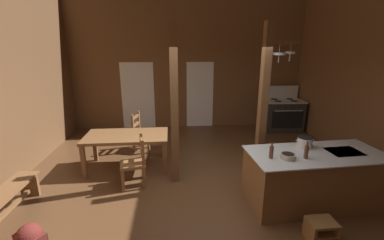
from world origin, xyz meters
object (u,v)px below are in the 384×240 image
mixing_bowl_on_counter (288,156)px  bottle_short_on_counter (271,152)px  bottle_tall_on_counter (306,152)px  ladderback_chair_by_post (142,132)px  bench_along_left_wall (2,204)px  stove_range (282,114)px  kitchen_island (313,178)px  step_stool (321,229)px  ladderback_chair_near_window (135,162)px  stockpot_on_counter (305,142)px  dining_table (127,139)px

mixing_bowl_on_counter → bottle_short_on_counter: 0.25m
bottle_tall_on_counter → bottle_short_on_counter: size_ratio=1.07×
ladderback_chair_by_post → bottle_short_on_counter: bearing=-49.6°
bench_along_left_wall → stove_range: bearing=33.2°
kitchen_island → mixing_bowl_on_counter: bearing=-164.0°
step_stool → bottle_short_on_counter: bottle_short_on_counter is taller
bench_along_left_wall → step_stool: bearing=-9.5°
ladderback_chair_near_window → mixing_bowl_on_counter: mixing_bowl_on_counter is taller
stockpot_on_counter → mixing_bowl_on_counter: size_ratio=1.42×
stockpot_on_counter → step_stool: bearing=-102.7°
stove_range → step_stool: (-1.47, -4.62, -0.30)m
step_stool → ladderback_chair_by_post: ladderback_chair_by_post is taller
stove_range → ladderback_chair_by_post: (-4.18, -1.26, -0.03)m
kitchen_island → bottle_short_on_counter: bearing=-171.3°
bench_along_left_wall → bottle_tall_on_counter: size_ratio=5.52×
dining_table → bottle_short_on_counter: bearing=-34.3°
kitchen_island → bottle_short_on_counter: bottle_short_on_counter is taller
kitchen_island → mixing_bowl_on_counter: 0.76m
stove_range → dining_table: bearing=-152.9°
dining_table → bottle_tall_on_counter: size_ratio=6.25×
stove_range → dining_table: size_ratio=0.78×
kitchen_island → bottle_tall_on_counter: size_ratio=8.12×
mixing_bowl_on_counter → bottle_tall_on_counter: 0.28m
stockpot_on_counter → bottle_short_on_counter: (-0.71, -0.36, 0.01)m
dining_table → ladderback_chair_by_post: 1.01m
ladderback_chair_near_window → step_stool: bearing=-32.0°
bench_along_left_wall → bottle_tall_on_counter: bottle_tall_on_counter is taller
kitchen_island → bottle_tall_on_counter: bearing=-148.4°
ladderback_chair_near_window → bottle_short_on_counter: 2.42m
stockpot_on_counter → bottle_tall_on_counter: 0.46m
kitchen_island → dining_table: size_ratio=1.30×
stove_range → bottle_short_on_counter: size_ratio=5.18×
stockpot_on_counter → stove_range: bearing=70.8°
stove_range → dining_table: stove_range is taller
stove_range → stockpot_on_counter: size_ratio=4.23×
bottle_short_on_counter → ladderback_chair_by_post: bearing=130.4°
bench_along_left_wall → bottle_short_on_counter: bearing=-0.3°
ladderback_chair_near_window → bottle_tall_on_counter: 2.91m
stockpot_on_counter → mixing_bowl_on_counter: 0.62m
stove_range → ladderback_chair_by_post: 4.37m
mixing_bowl_on_counter → stockpot_on_counter: bearing=40.3°
kitchen_island → dining_table: kitchen_island is taller
mixing_bowl_on_counter → step_stool: bearing=-71.7°
kitchen_island → ladderback_chair_near_window: 3.08m
dining_table → ladderback_chair_near_window: (0.26, -0.73, -0.20)m
mixing_bowl_on_counter → bottle_tall_on_counter: size_ratio=0.81×
step_stool → bench_along_left_wall: bearing=170.5°
ladderback_chair_near_window → bottle_short_on_counter: (2.17, -0.93, 0.54)m
ladderback_chair_near_window → bench_along_left_wall: bearing=-153.5°
step_stool → bottle_short_on_counter: bearing=123.0°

